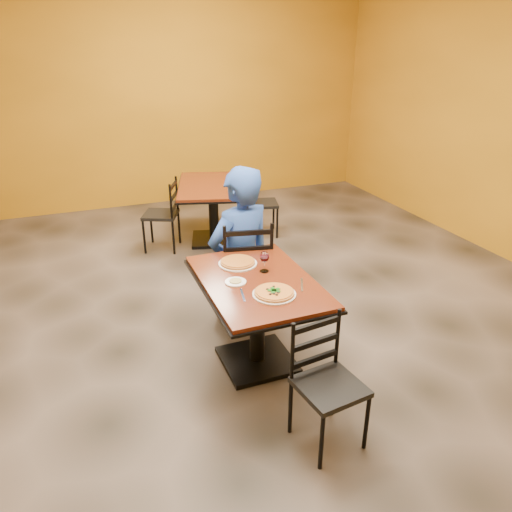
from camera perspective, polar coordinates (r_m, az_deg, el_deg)
name	(u,v)px	position (r m, az deg, el deg)	size (l,w,h in m)	color
floor	(237,331)	(4.46, -2.24, -8.66)	(7.00, 8.00, 0.01)	black
wall_back	(145,105)	(7.70, -12.74, 16.75)	(7.00, 0.01, 3.00)	#C18015
table_main	(257,302)	(3.77, 0.15, -5.38)	(0.83, 1.23, 0.75)	#62230F
table_second	(213,199)	(6.20, -5.00, 6.60)	(1.18, 1.46, 0.75)	#62230F
chair_main_near	(330,388)	(3.19, 8.58, -14.87)	(0.38, 0.38, 0.85)	black
chair_main_far	(245,268)	(4.47, -1.24, -1.35)	(0.44, 0.44, 0.98)	black
chair_second_left	(161,215)	(6.09, -11.02, 4.71)	(0.39, 0.39, 0.87)	black
chair_second_right	(263,204)	(6.45, 0.78, 6.09)	(0.38, 0.38, 0.84)	black
diner	(240,243)	(4.44, -1.85, 1.53)	(0.68, 0.45, 1.42)	#1B4E94
plate_main	(274,294)	(3.47, 2.13, -4.45)	(0.31, 0.31, 0.01)	white
pizza_main	(274,292)	(3.46, 2.13, -4.22)	(0.28, 0.28, 0.02)	maroon
plate_far	(238,264)	(3.93, -2.14, -0.88)	(0.31, 0.31, 0.01)	white
pizza_far	(238,262)	(3.92, -2.14, -0.67)	(0.28, 0.28, 0.02)	gold
side_plate	(236,282)	(3.64, -2.39, -3.03)	(0.16, 0.16, 0.01)	white
dip	(236,281)	(3.64, -2.39, -2.90)	(0.09, 0.09, 0.01)	tan
wine_glass	(264,261)	(3.77, 0.98, -0.56)	(0.08, 0.08, 0.18)	white
fork	(243,295)	(3.47, -1.55, -4.56)	(0.01, 0.19, 0.00)	silver
knife	(302,285)	(3.62, 5.35, -3.34)	(0.01, 0.21, 0.00)	silver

